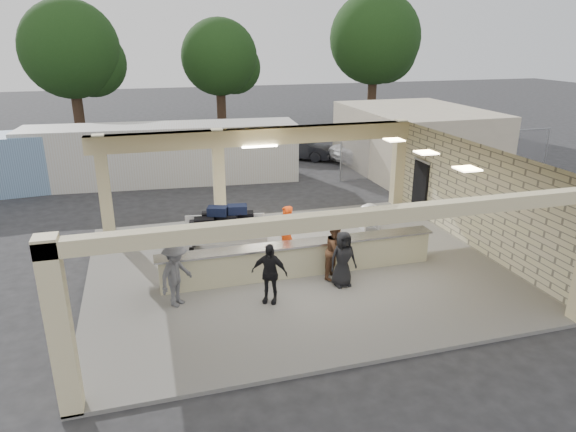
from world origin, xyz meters
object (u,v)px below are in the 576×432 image
object	(u,v)px
baggage_handler	(286,235)
passenger_a	(336,251)
passenger_c	(176,274)
car_dark	(300,148)
drum_fan	(370,216)
container_blue	(4,164)
luggage_cart	(224,227)
car_white_a	(369,149)
car_white_b	(443,143)
baggage_counter	(300,258)
container_white	(163,154)
passenger_d	(343,259)
passenger_b	(269,273)

from	to	relation	value
baggage_handler	passenger_a	world-z (taller)	baggage_handler
passenger_c	car_dark	bearing A→B (deg)	14.83
drum_fan	passenger_c	bearing A→B (deg)	-143.24
car_dark	container_blue	bearing A→B (deg)	135.00
luggage_cart	car_white_a	xyz separation A→B (m)	(9.99, 10.77, -0.28)
luggage_cart	car_white_b	bearing A→B (deg)	46.29
car_white_a	car_white_b	distance (m)	4.78
luggage_cart	car_dark	bearing A→B (deg)	72.55
luggage_cart	car_white_b	size ratio (longest dim) A/B	0.62
baggage_counter	container_blue	bearing A→B (deg)	130.20
car_white_b	passenger_a	bearing A→B (deg)	125.03
container_white	passenger_a	bearing A→B (deg)	-66.71
baggage_counter	container_white	xyz separation A→B (m)	(-3.17, 11.73, 0.78)
luggage_cart	passenger_d	distance (m)	4.27
car_white_a	luggage_cart	bearing A→B (deg)	118.99
luggage_cart	container_blue	distance (m)	12.67
baggage_handler	car_dark	xyz separation A→B (m)	(4.71, 13.72, -0.37)
passenger_b	passenger_d	distance (m)	2.20
container_white	drum_fan	bearing A→B (deg)	-48.21
passenger_c	container_blue	distance (m)	14.32
passenger_d	car_dark	world-z (taller)	passenger_d
car_white_b	passenger_d	bearing A→B (deg)	126.07
luggage_cart	baggage_counter	bearing A→B (deg)	-41.03
car_dark	baggage_handler	bearing A→B (deg)	-164.34
baggage_counter	car_dark	world-z (taller)	car_dark
passenger_b	passenger_d	xyz separation A→B (m)	(2.17, 0.35, -0.02)
passenger_c	container_white	xyz separation A→B (m)	(0.41, 12.59, 0.41)
baggage_counter	luggage_cart	distance (m)	2.94
drum_fan	car_white_b	distance (m)	13.98
drum_fan	container_white	size ratio (longest dim) A/B	0.07
passenger_d	car_white_a	xyz separation A→B (m)	(7.25, 14.04, -0.25)
container_white	luggage_cart	bearing A→B (deg)	-77.11
passenger_d	car_dark	size ratio (longest dim) A/B	0.41
baggage_counter	car_white_a	bearing A→B (deg)	57.99
baggage_counter	passenger_b	world-z (taller)	passenger_b
passenger_d	baggage_counter	bearing A→B (deg)	127.74
baggage_counter	passenger_d	bearing A→B (deg)	-47.92
passenger_b	car_dark	distance (m)	16.96
baggage_counter	passenger_c	world-z (taller)	passenger_c
luggage_cart	drum_fan	distance (m)	5.38
luggage_cart	car_dark	world-z (taller)	luggage_cart
passenger_b	car_white_b	distance (m)	20.31
car_dark	drum_fan	bearing A→B (deg)	-150.39
passenger_a	car_dark	world-z (taller)	passenger_a
passenger_c	container_blue	world-z (taller)	container_blue
baggage_handler	car_white_b	world-z (taller)	baggage_handler
luggage_cart	drum_fan	bearing A→B (deg)	16.07
car_white_b	container_blue	world-z (taller)	container_blue
passenger_a	passenger_c	size ratio (longest dim) A/B	0.96
container_blue	container_white	bearing A→B (deg)	-7.11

